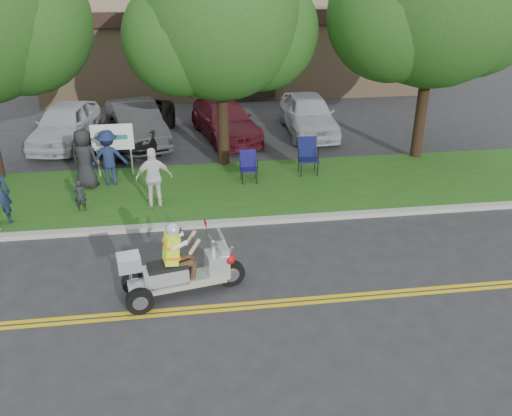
{
  "coord_description": "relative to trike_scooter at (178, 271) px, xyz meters",
  "views": [
    {
      "loc": [
        -0.71,
        -9.42,
        6.64
      ],
      "look_at": [
        0.85,
        2.0,
        0.96
      ],
      "focal_mm": 38.0,
      "sensor_mm": 36.0,
      "label": 1
    }
  ],
  "objects": [
    {
      "name": "parked_car_far_left",
      "position": [
        -3.96,
        10.13,
        0.13
      ],
      "size": [
        2.38,
        4.48,
        1.45
      ],
      "primitive_type": "imported",
      "rotation": [
        0.0,
        0.0,
        -0.16
      ],
      "color": "silver",
      "rests_on": "ground"
    },
    {
      "name": "tree_right",
      "position": [
        8.1,
        6.96,
        4.43
      ],
      "size": [
        6.86,
        5.6,
        8.07
      ],
      "color": "#332114",
      "rests_on": "ground"
    },
    {
      "name": "commercial_building",
      "position": [
        3.04,
        18.91,
        1.41
      ],
      "size": [
        18.0,
        8.2,
        4.0
      ],
      "color": "#9E7F5B",
      "rests_on": "ground"
    },
    {
      "name": "spectator_adult_right",
      "position": [
        -0.58,
        4.2,
        0.34
      ],
      "size": [
        1.01,
        0.48,
        1.67
      ],
      "primitive_type": "imported",
      "rotation": [
        0.0,
        0.0,
        3.22
      ],
      "color": "white",
      "rests_on": "grass_verge"
    },
    {
      "name": "parked_car_left",
      "position": [
        -1.42,
        9.9,
        0.14
      ],
      "size": [
        2.71,
        4.7,
        1.46
      ],
      "primitive_type": "imported",
      "rotation": [
        0.0,
        0.0,
        0.28
      ],
      "color": "#303033",
      "rests_on": "ground"
    },
    {
      "name": "spectator_chair_a",
      "position": [
        -1.95,
        5.9,
        0.34
      ],
      "size": [
        1.13,
        0.72,
        1.67
      ],
      "primitive_type": "imported",
      "rotation": [
        0.0,
        0.0,
        3.24
      ],
      "color": "#1A2548",
      "rests_on": "grass_verge"
    },
    {
      "name": "parked_car_far_right",
      "position": [
        5.04,
        10.17,
        0.14
      ],
      "size": [
        1.78,
        4.36,
        1.48
      ],
      "primitive_type": "imported",
      "rotation": [
        0.0,
        0.0,
        -0.01
      ],
      "color": "#BABBC2",
      "rests_on": "ground"
    },
    {
      "name": "centerline_far",
      "position": [
        1.04,
        -0.49,
        -0.59
      ],
      "size": [
        60.0,
        0.1,
        0.01
      ],
      "primitive_type": "cube",
      "color": "gold",
      "rests_on": "ground"
    },
    {
      "name": "parked_car_mid",
      "position": [
        -1.46,
        9.9,
        0.1
      ],
      "size": [
        2.99,
        5.29,
        1.39
      ],
      "primitive_type": "imported",
      "rotation": [
        0.0,
        0.0,
        -0.14
      ],
      "color": "black",
      "rests_on": "ground"
    },
    {
      "name": "trike_scooter",
      "position": [
        0.0,
        0.0,
        0.0
      ],
      "size": [
        2.6,
        1.06,
        1.71
      ],
      "rotation": [
        0.0,
        0.0,
        0.19
      ],
      "color": "black",
      "rests_on": "ground"
    },
    {
      "name": "grass_verge",
      "position": [
        1.04,
        5.13,
        -0.54
      ],
      "size": [
        60.0,
        4.0,
        0.1
      ],
      "primitive_type": "cube",
      "color": "#205015",
      "rests_on": "ground"
    },
    {
      "name": "tree_mid",
      "position": [
        1.59,
        7.16,
        3.84
      ],
      "size": [
        5.88,
        4.8,
        7.05
      ],
      "color": "#332114",
      "rests_on": "ground"
    },
    {
      "name": "centerline_near",
      "position": [
        1.04,
        -0.65,
        -0.59
      ],
      "size": [
        60.0,
        0.1,
        0.01
      ],
      "primitive_type": "cube",
      "color": "gold",
      "rests_on": "ground"
    },
    {
      "name": "curb",
      "position": [
        1.04,
        2.98,
        -0.54
      ],
      "size": [
        60.0,
        0.25,
        0.12
      ],
      "primitive_type": "cube",
      "color": "#A8A89E",
      "rests_on": "ground"
    },
    {
      "name": "ground",
      "position": [
        1.04,
        -0.07,
        -0.6
      ],
      "size": [
        120.0,
        120.0,
        0.0
      ],
      "primitive_type": "plane",
      "color": "#28282B",
      "rests_on": "ground"
    },
    {
      "name": "parked_car_right",
      "position": [
        1.84,
        10.1,
        0.05
      ],
      "size": [
        2.76,
        4.71,
        1.28
      ],
      "primitive_type": "imported",
      "rotation": [
        0.0,
        0.0,
        0.23
      ],
      "color": "#51131C",
      "rests_on": "ground"
    },
    {
      "name": "lawn_chair_a",
      "position": [
        2.15,
        5.58,
        0.04
      ],
      "size": [
        0.5,
        0.52,
        0.94
      ],
      "rotation": [
        0.0,
        0.0,
        -0.0
      ],
      "color": "black",
      "rests_on": "grass_verge"
    },
    {
      "name": "child_left",
      "position": [
        -2.57,
        4.16,
        -0.05
      ],
      "size": [
        0.33,
        0.22,
        0.88
      ],
      "primitive_type": "imported",
      "rotation": [
        0.0,
        0.0,
        3.18
      ],
      "color": "black",
      "rests_on": "grass_verge"
    },
    {
      "name": "spectator_chair_b",
      "position": [
        -2.61,
        5.75,
        0.4
      ],
      "size": [
        1.03,
        0.89,
        1.78
      ],
      "primitive_type": "imported",
      "rotation": [
        0.0,
        0.0,
        2.69
      ],
      "color": "black",
      "rests_on": "grass_verge"
    },
    {
      "name": "business_sign",
      "position": [
        -1.86,
        6.53,
        0.66
      ],
      "size": [
        1.25,
        0.06,
        1.75
      ],
      "color": "silver",
      "rests_on": "ground"
    },
    {
      "name": "lawn_chair_b",
      "position": [
        4.06,
        5.96,
        0.14
      ],
      "size": [
        0.62,
        0.64,
        1.12
      ],
      "rotation": [
        0.0,
        0.0,
        -0.04
      ],
      "color": "black",
      "rests_on": "grass_verge"
    }
  ]
}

